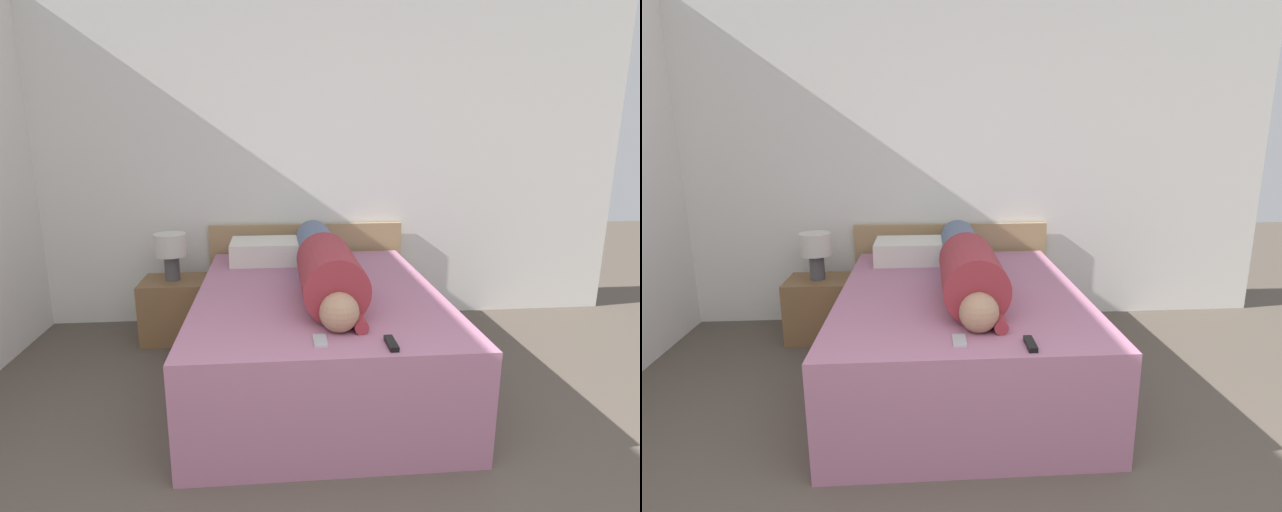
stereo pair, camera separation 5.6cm
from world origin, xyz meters
TOP-DOWN VIEW (x-y plane):
  - wall_back at (0.00, 3.70)m, footprint 5.38×0.06m
  - bed at (0.02, 2.54)m, footprint 1.47×2.01m
  - headboard at (0.02, 3.63)m, footprint 1.59×0.04m
  - nightstand at (-1.01, 3.28)m, footprint 0.47×0.41m
  - table_lamp at (-1.01, 3.28)m, footprint 0.24×0.24m
  - person_lying at (0.07, 2.57)m, footprint 0.35×1.74m
  - pillow_near_headboard at (-0.29, 3.27)m, footprint 0.56×0.39m
  - tv_remote at (0.29, 1.65)m, footprint 0.04×0.15m
  - cell_phone at (-0.04, 1.73)m, footprint 0.06×0.13m

SIDE VIEW (x-z plane):
  - nightstand at x=-1.01m, z-range 0.00..0.47m
  - bed at x=0.02m, z-range 0.00..0.60m
  - headboard at x=0.02m, z-range 0.00..0.82m
  - cell_phone at x=-0.04m, z-range 0.60..0.61m
  - tv_remote at x=0.29m, z-range 0.60..0.62m
  - pillow_near_headboard at x=-0.29m, z-range 0.60..0.76m
  - table_lamp at x=-1.01m, z-range 0.53..0.88m
  - person_lying at x=0.07m, z-range 0.58..0.93m
  - wall_back at x=0.00m, z-range 0.00..2.60m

